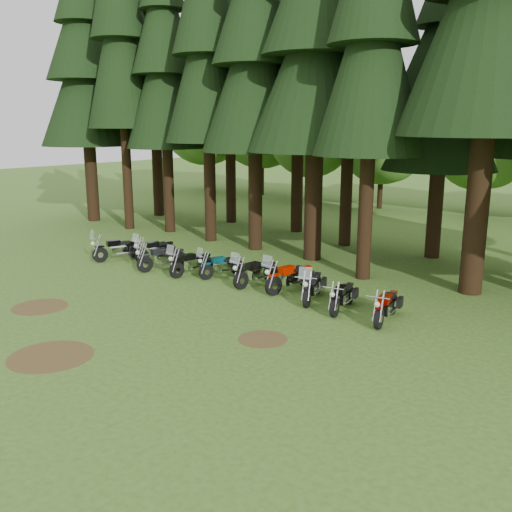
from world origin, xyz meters
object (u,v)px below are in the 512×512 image
at_px(motorcycle_1, 156,250).
at_px(motorcycle_2, 162,258).
at_px(motorcycle_6, 290,278).
at_px(motorcycle_7, 312,287).
at_px(motorcycle_5, 256,273).
at_px(motorcycle_9, 386,307).
at_px(motorcycle_8, 342,297).
at_px(motorcycle_4, 222,266).
at_px(motorcycle_0, 118,250).
at_px(motorcycle_3, 192,264).

xyz_separation_m(motorcycle_1, motorcycle_2, (1.47, -0.90, 0.03)).
height_order(motorcycle_6, motorcycle_7, motorcycle_6).
xyz_separation_m(motorcycle_5, motorcycle_9, (5.62, -0.50, -0.02)).
bearing_deg(motorcycle_8, motorcycle_6, 153.00).
relative_size(motorcycle_1, motorcycle_9, 1.00).
height_order(motorcycle_4, motorcycle_9, motorcycle_4).
xyz_separation_m(motorcycle_0, motorcycle_7, (9.96, 0.63, 0.00)).
bearing_deg(motorcycle_1, motorcycle_5, 3.65).
distance_m(motorcycle_0, motorcycle_3, 4.32).
xyz_separation_m(motorcycle_3, motorcycle_4, (1.17, 0.52, -0.03)).
xyz_separation_m(motorcycle_3, motorcycle_7, (5.65, 0.26, 0.02)).
height_order(motorcycle_4, motorcycle_8, motorcycle_4).
distance_m(motorcycle_1, motorcycle_2, 1.72).
bearing_deg(motorcycle_3, motorcycle_5, 14.87).
height_order(motorcycle_2, motorcycle_9, motorcycle_2).
distance_m(motorcycle_1, motorcycle_7, 8.64).
bearing_deg(motorcycle_4, motorcycle_6, 19.81).
xyz_separation_m(motorcycle_1, motorcycle_6, (7.39, 0.00, 0.05)).
bearing_deg(motorcycle_6, motorcycle_2, -160.77).
relative_size(motorcycle_6, motorcycle_9, 1.11).
height_order(motorcycle_4, motorcycle_5, motorcycle_5).
xyz_separation_m(motorcycle_7, motorcycle_9, (2.92, -0.27, -0.03)).
height_order(motorcycle_3, motorcycle_6, motorcycle_6).
height_order(motorcycle_3, motorcycle_7, motorcycle_7).
bearing_deg(motorcycle_4, motorcycle_8, 12.10).
bearing_deg(motorcycle_5, motorcycle_6, 13.92).
xyz_separation_m(motorcycle_2, motorcycle_5, (4.47, 0.70, -0.00)).
distance_m(motorcycle_1, motorcycle_6, 7.39).
height_order(motorcycle_0, motorcycle_9, motorcycle_0).
bearing_deg(motorcycle_2, motorcycle_5, 25.13).
xyz_separation_m(motorcycle_4, motorcycle_6, (3.23, 0.16, 0.07)).
height_order(motorcycle_0, motorcycle_7, motorcycle_7).
distance_m(motorcycle_2, motorcycle_9, 10.09).
height_order(motorcycle_0, motorcycle_8, motorcycle_0).
relative_size(motorcycle_1, motorcycle_3, 0.98).
bearing_deg(motorcycle_6, motorcycle_0, -162.50).
relative_size(motorcycle_2, motorcycle_9, 1.04).
xyz_separation_m(motorcycle_6, motorcycle_8, (2.58, -0.65, -0.07)).
xyz_separation_m(motorcycle_2, motorcycle_7, (7.16, 0.48, 0.00)).
distance_m(motorcycle_1, motorcycle_4, 4.16).
xyz_separation_m(motorcycle_4, motorcycle_8, (5.81, -0.49, 0.00)).
bearing_deg(motorcycle_1, motorcycle_2, -25.95).
relative_size(motorcycle_5, motorcycle_7, 1.01).
bearing_deg(motorcycle_0, motorcycle_8, 22.67).
bearing_deg(motorcycle_6, motorcycle_7, -8.21).
height_order(motorcycle_0, motorcycle_1, motorcycle_0).
xyz_separation_m(motorcycle_1, motorcycle_4, (4.15, -0.16, -0.02)).
relative_size(motorcycle_1, motorcycle_8, 1.04).
distance_m(motorcycle_3, motorcycle_9, 8.57).
bearing_deg(motorcycle_3, motorcycle_8, 5.84).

